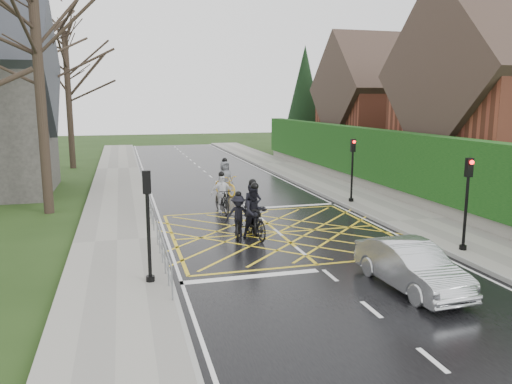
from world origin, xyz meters
name	(u,v)px	position (x,y,z in m)	size (l,w,h in m)	color
ground	(278,233)	(0.00, 0.00, 0.00)	(120.00, 120.00, 0.00)	black
road	(278,232)	(0.00, 0.00, 0.01)	(9.00, 80.00, 0.01)	black
sidewalk_right	(415,221)	(6.00, 0.00, 0.07)	(3.00, 80.00, 0.15)	gray
sidewalk_left	(117,242)	(-6.00, 0.00, 0.07)	(3.00, 80.00, 0.15)	gray
stone_wall	(381,189)	(7.75, 6.00, 0.35)	(0.50, 38.00, 0.70)	slate
hedge	(383,156)	(7.75, 6.00, 2.10)	(0.90, 38.00, 2.80)	#0E3610
house_far	(388,109)	(14.75, 18.00, 4.36)	(9.80, 8.80, 10.30)	brown
conifer	(304,101)	(10.75, 26.00, 4.99)	(4.60, 4.60, 10.00)	black
tree_near	(36,32)	(-9.00, 6.00, 7.91)	(9.24, 9.24, 11.44)	black
tree_mid	(38,37)	(-10.00, 14.00, 8.63)	(10.08, 10.08, 12.48)	black
tree_far	(67,71)	(-9.30, 22.00, 7.19)	(8.40, 8.40, 10.40)	black
railing_south	(163,248)	(-4.65, -3.50, 0.78)	(0.05, 5.04, 1.03)	slate
railing_north	(149,199)	(-4.65, 4.00, 0.79)	(0.05, 6.04, 1.03)	slate
traffic_light_ne	(352,171)	(5.10, 4.20, 1.66)	(0.24, 0.31, 3.21)	black
traffic_light_se	(466,205)	(5.10, -4.20, 1.66)	(0.24, 0.31, 3.21)	black
traffic_light_sw	(148,228)	(-5.10, -4.50, 1.66)	(0.24, 0.31, 3.21)	black
cyclist_rear	(253,214)	(-0.88, 0.47, 0.67)	(1.08, 2.21, 2.06)	black
cyclist_back	(255,217)	(-1.04, -0.42, 0.78)	(0.99, 2.12, 2.07)	black
cyclist_mid	(239,220)	(-1.58, -0.06, 0.62)	(1.14, 1.86, 1.71)	black
cyclist_front	(222,197)	(-1.40, 4.04, 0.70)	(1.06, 1.94, 1.89)	black
cyclist_lead	(225,182)	(-0.40, 8.19, 0.70)	(1.35, 2.20, 2.02)	gold
car	(411,266)	(1.70, -6.47, 0.63)	(1.34, 3.85, 1.27)	#B7BABE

